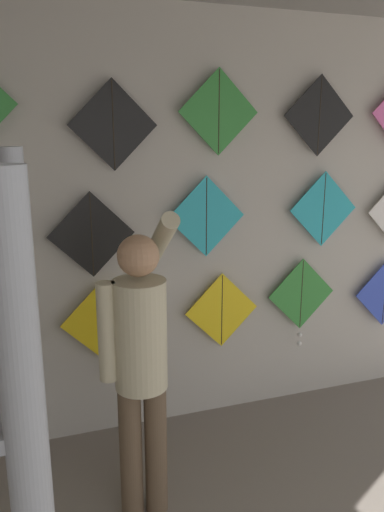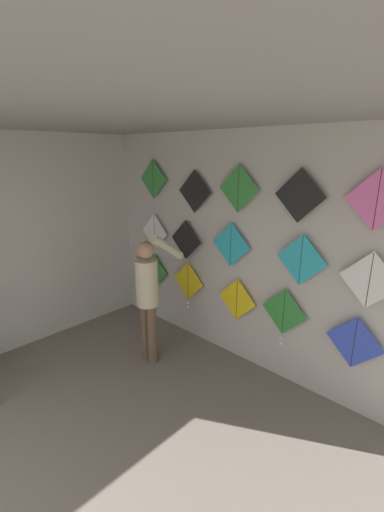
# 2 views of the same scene
# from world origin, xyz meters

# --- Properties ---
(back_panel) EXTENTS (5.23, 0.06, 2.80)m
(back_panel) POSITION_xyz_m (0.00, 4.15, 1.40)
(back_panel) COLOR #BCB7AD
(back_panel) RESTS_ON ground
(shopkeeper) EXTENTS (0.42, 0.57, 1.66)m
(shopkeeper) POSITION_xyz_m (-0.71, 3.29, 0.94)
(shopkeeper) COLOR brown
(shopkeeper) RESTS_ON ground
(kite_1) EXTENTS (0.54, 0.04, 0.68)m
(kite_1) POSITION_xyz_m (-0.78, 4.06, 0.80)
(kite_1) COLOR yellow
(kite_2) EXTENTS (0.54, 0.01, 0.54)m
(kite_2) POSITION_xyz_m (0.05, 4.06, 0.81)
(kite_2) COLOR yellow
(kite_3) EXTENTS (0.54, 0.04, 0.68)m
(kite_3) POSITION_xyz_m (0.69, 4.06, 0.83)
(kite_3) COLOR #338C38
(kite_6) EXTENTS (0.54, 0.01, 0.54)m
(kite_6) POSITION_xyz_m (-0.83, 4.06, 1.41)
(kite_6) COLOR black
(kite_7) EXTENTS (0.54, 0.01, 0.54)m
(kite_7) POSITION_xyz_m (-0.07, 4.06, 1.48)
(kite_7) COLOR #28B2C6
(kite_8) EXTENTS (0.54, 0.01, 0.54)m
(kite_8) POSITION_xyz_m (0.83, 4.06, 1.49)
(kite_8) COLOR #28B2C6
(kite_11) EXTENTS (0.54, 0.01, 0.54)m
(kite_11) POSITION_xyz_m (-0.67, 4.06, 2.07)
(kite_11) COLOR black
(kite_12) EXTENTS (0.54, 0.01, 0.54)m
(kite_12) POSITION_xyz_m (0.01, 4.06, 2.15)
(kite_12) COLOR #338C38
(kite_13) EXTENTS (0.54, 0.01, 0.54)m
(kite_13) POSITION_xyz_m (0.75, 4.06, 2.14)
(kite_13) COLOR black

